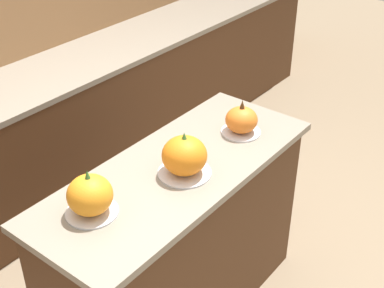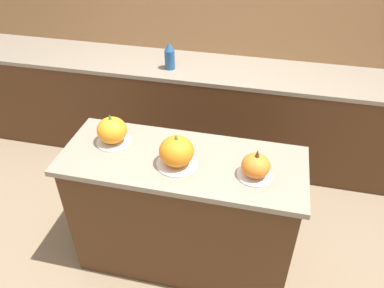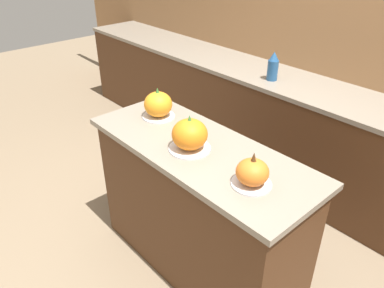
# 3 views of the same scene
# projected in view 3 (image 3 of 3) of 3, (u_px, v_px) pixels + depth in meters

# --- Properties ---
(ground_plane) EXTENTS (12.00, 12.00, 0.00)m
(ground_plane) POSITION_uv_depth(u_px,v_px,m) (197.00, 262.00, 2.58)
(ground_plane) COLOR #847056
(wall_back) EXTENTS (8.00, 0.06, 2.50)m
(wall_back) POSITION_uv_depth(u_px,v_px,m) (353.00, 39.00, 2.88)
(wall_back) COLOR #9E7047
(wall_back) RESTS_ON ground_plane
(kitchen_island) EXTENTS (1.45, 0.57, 0.93)m
(kitchen_island) POSITION_uv_depth(u_px,v_px,m) (198.00, 210.00, 2.34)
(kitchen_island) COLOR #4C2D19
(kitchen_island) RESTS_ON ground_plane
(back_counter) EXTENTS (6.00, 0.60, 0.91)m
(back_counter) POSITION_uv_depth(u_px,v_px,m) (313.00, 142.00, 3.09)
(back_counter) COLOR #4C2D19
(back_counter) RESTS_ON ground_plane
(pumpkin_cake_left) EXTENTS (0.21, 0.21, 0.20)m
(pumpkin_cake_left) POSITION_uv_depth(u_px,v_px,m) (158.00, 105.00, 2.39)
(pumpkin_cake_left) COLOR silver
(pumpkin_cake_left) RESTS_ON kitchen_island
(pumpkin_cake_center) EXTENTS (0.24, 0.24, 0.21)m
(pumpkin_cake_center) POSITION_uv_depth(u_px,v_px,m) (190.00, 135.00, 2.04)
(pumpkin_cake_center) COLOR silver
(pumpkin_cake_center) RESTS_ON kitchen_island
(pumpkin_cake_right) EXTENTS (0.20, 0.20, 0.18)m
(pumpkin_cake_right) POSITION_uv_depth(u_px,v_px,m) (252.00, 173.00, 1.77)
(pumpkin_cake_right) COLOR silver
(pumpkin_cake_right) RESTS_ON kitchen_island
(bottle_tall) EXTENTS (0.09, 0.09, 0.23)m
(bottle_tall) POSITION_uv_depth(u_px,v_px,m) (273.00, 67.00, 3.01)
(bottle_tall) COLOR #235184
(bottle_tall) RESTS_ON back_counter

